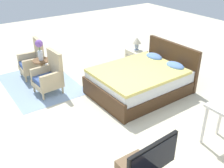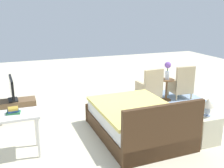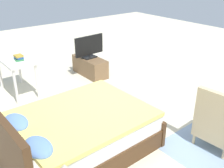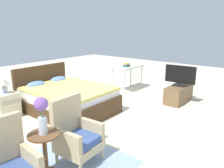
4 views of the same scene
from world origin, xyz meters
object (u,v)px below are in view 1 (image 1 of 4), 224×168
armchair_by_window_left (33,62)px  table_lamp (137,42)px  tv_flatscreen (153,161)px  nightstand (136,60)px  side_table (42,69)px  flower_vase (39,48)px  bed (142,80)px  armchair_by_window_right (49,76)px

armchair_by_window_left → table_lamp: 2.61m
tv_flatscreen → nightstand: bearing=143.2°
table_lamp → nightstand: bearing=-90.0°
side_table → flower_vase: size_ratio=1.24×
bed → nightstand: size_ratio=3.86×
tv_flatscreen → table_lamp: bearing=143.2°
bed → armchair_by_window_right: 2.01m
side_table → nightstand: size_ratio=1.11×
bed → table_lamp: size_ratio=6.22×
bed → table_lamp: (-1.04, 0.70, 0.45)m
armchair_by_window_right → table_lamp: (0.11, 2.34, 0.36)m
armchair_by_window_left → nightstand: 2.58m
side_table → flower_vase: bearing=26.6°
armchair_by_window_right → tv_flatscreen: tv_flatscreen is taller
bed → nightstand: bed is taller
table_lamp → tv_flatscreen: bearing=-36.8°
armchair_by_window_left → table_lamp: bearing=64.8°
armchair_by_window_right → nightstand: bearing=87.2°
armchair_by_window_left → armchair_by_window_right: bearing=-0.0°
bed → armchair_by_window_left: bed is taller
tv_flatscreen → armchair_by_window_left: bearing=178.5°
side_table → table_lamp: table_lamp is taller
bed → armchair_by_window_right: size_ratio=2.23×
side_table → nightstand: bearing=75.3°
flower_vase → armchair_by_window_right: bearing=-3.8°
armchair_by_window_right → tv_flatscreen: size_ratio=1.20×
side_table → nightstand: 2.38m
armchair_by_window_right → side_table: size_ratio=1.56×
armchair_by_window_right → nightstand: size_ratio=1.73×
flower_vase → table_lamp: bearing=75.3°
nightstand → table_lamp: size_ratio=1.61×
armchair_by_window_left → flower_vase: (0.49, 0.03, 0.50)m
nightstand → flower_vase: bearing=-104.7°
armchair_by_window_left → tv_flatscreen: size_ratio=1.20×
armchair_by_window_left → table_lamp: size_ratio=2.79×
bed → armchair_by_window_right: bed is taller
bed → side_table: bed is taller
bed → side_table: (-1.65, -1.61, 0.07)m
bed → flower_vase: flower_vase is taller
table_lamp → tv_flatscreen: size_ratio=0.43×
table_lamp → side_table: bearing=-104.7°
armchair_by_window_left → side_table: (0.49, 0.03, -0.01)m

